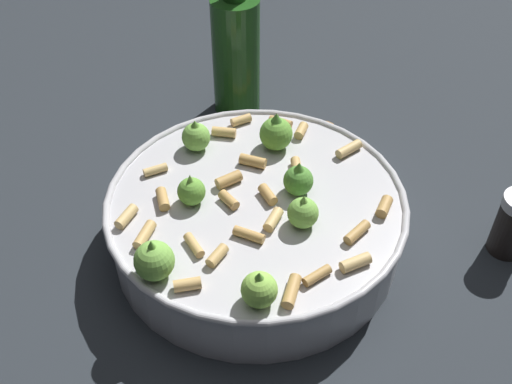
% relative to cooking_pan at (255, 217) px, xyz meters
% --- Properties ---
extents(ground_plane, '(2.40, 2.40, 0.00)m').
position_rel_cooking_pan_xyz_m(ground_plane, '(-0.00, -0.00, -0.04)').
color(ground_plane, '#23282D').
extents(cooking_pan, '(0.32, 0.32, 0.12)m').
position_rel_cooking_pan_xyz_m(cooking_pan, '(0.00, 0.00, 0.00)').
color(cooking_pan, '#B7B7BC').
rests_on(cooking_pan, ground).
extents(olive_oil_bottle, '(0.07, 0.07, 0.22)m').
position_rel_cooking_pan_xyz_m(olive_oil_bottle, '(0.01, -0.27, 0.05)').
color(olive_oil_bottle, '#1E4C19').
rests_on(olive_oil_bottle, ground).
extents(wooden_spoon, '(0.23, 0.07, 0.02)m').
position_rel_cooking_pan_xyz_m(wooden_spoon, '(-0.02, -0.18, -0.03)').
color(wooden_spoon, olive).
rests_on(wooden_spoon, ground).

